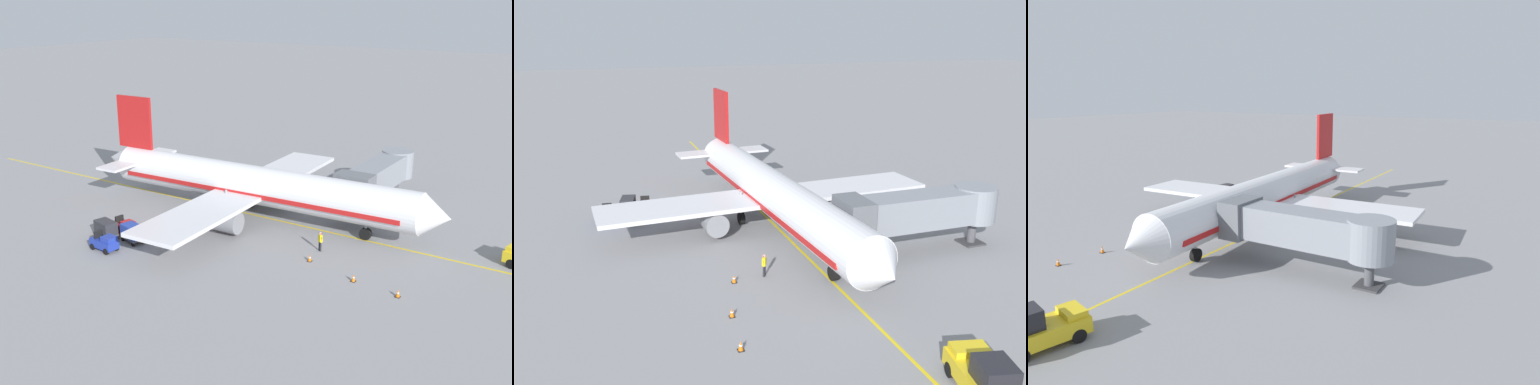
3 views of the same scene
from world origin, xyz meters
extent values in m
plane|color=gray|center=(0.00, 0.00, 0.00)|extent=(400.00, 400.00, 0.00)
cube|color=gold|center=(0.00, 0.00, 0.00)|extent=(0.24, 80.00, 0.01)
cylinder|color=silver|center=(0.38, 0.06, 3.29)|extent=(5.33, 32.15, 3.70)
cube|color=red|center=(0.38, 0.06, 2.82)|extent=(5.24, 29.59, 0.44)
cone|color=silver|center=(-0.50, 17.24, 3.29)|extent=(3.74, 2.58, 3.63)
cone|color=silver|center=(1.28, -17.31, 3.58)|extent=(3.28, 2.96, 3.14)
cube|color=black|center=(-0.40, 15.44, 3.93)|extent=(2.83, 1.24, 0.60)
cube|color=silver|center=(0.44, -0.93, 2.64)|extent=(30.23, 6.73, 0.36)
cylinder|color=gray|center=(-5.10, -0.42, 1.39)|extent=(2.16, 3.30, 2.00)
cylinder|color=gray|center=(5.89, 0.15, 1.39)|extent=(2.16, 3.30, 2.00)
cube|color=red|center=(1.15, -14.92, 7.88)|extent=(0.54, 4.41, 5.50)
cube|color=silver|center=(1.14, -14.72, 3.84)|extent=(10.12, 3.11, 0.24)
cylinder|color=black|center=(-0.19, 11.25, 0.55)|extent=(0.51, 1.12, 1.10)
cylinder|color=gray|center=(-0.19, 11.25, 2.10)|extent=(0.24, 0.24, 2.00)
cylinder|color=black|center=(-1.81, -2.05, 0.55)|extent=(0.51, 1.12, 1.10)
cylinder|color=gray|center=(-1.81, -2.05, 2.10)|extent=(0.24, 0.24, 2.00)
cylinder|color=black|center=(2.78, -1.82, 0.55)|extent=(0.51, 1.12, 1.10)
cylinder|color=gray|center=(2.78, -1.82, 2.10)|extent=(0.24, 0.24, 2.00)
cube|color=gray|center=(-8.02, 8.75, 3.49)|extent=(11.81, 2.80, 2.60)
cube|color=slate|center=(-2.91, 8.75, 3.49)|extent=(2.00, 3.50, 2.99)
cylinder|color=gray|center=(-13.92, 8.75, 3.49)|extent=(3.36, 3.36, 2.86)
cylinder|color=#4C4C51|center=(-13.92, 8.75, 1.09)|extent=(0.70, 0.70, 2.19)
cube|color=#38383A|center=(-13.92, 8.75, 0.08)|extent=(1.80, 1.80, 0.16)
cylinder|color=black|center=(-1.05, 23.32, 0.40)|extent=(0.52, 0.86, 0.80)
cube|color=#1E339E|center=(14.21, -6.31, 0.63)|extent=(1.37, 2.57, 0.70)
cube|color=#1E339E|center=(14.26, -5.63, 1.20)|extent=(1.09, 1.12, 0.44)
cube|color=black|center=(14.16, -7.00, 1.30)|extent=(0.85, 0.22, 0.64)
cylinder|color=black|center=(14.22, -6.19, 1.28)|extent=(0.10, 0.27, 0.54)
cylinder|color=black|center=(13.73, -5.40, 0.28)|extent=(0.24, 0.57, 0.56)
cylinder|color=black|center=(14.81, -5.47, 0.28)|extent=(0.24, 0.57, 0.56)
cylinder|color=black|center=(13.61, -7.15, 0.28)|extent=(0.24, 0.57, 0.56)
cylinder|color=black|center=(14.69, -7.22, 0.28)|extent=(0.24, 0.57, 0.56)
cube|color=#B21E1E|center=(10.71, -7.49, 0.63)|extent=(1.64, 2.68, 0.70)
cube|color=#B21E1E|center=(10.83, -6.82, 1.20)|extent=(1.19, 1.22, 0.44)
cube|color=black|center=(10.58, -8.17, 1.30)|extent=(0.86, 0.31, 0.64)
cylinder|color=black|center=(10.73, -7.37, 1.28)|extent=(0.13, 0.27, 0.54)
cylinder|color=black|center=(10.34, -6.53, 0.28)|extent=(0.30, 0.59, 0.56)
cylinder|color=black|center=(11.40, -6.73, 0.28)|extent=(0.30, 0.59, 0.56)
cylinder|color=black|center=(10.02, -8.25, 0.28)|extent=(0.30, 0.59, 0.56)
cylinder|color=black|center=(11.08, -8.45, 0.28)|extent=(0.30, 0.59, 0.56)
cube|color=#4C4C51|center=(11.58, -5.55, 0.42)|extent=(1.76, 2.44, 0.12)
cube|color=#233D9E|center=(11.58, -5.55, 1.03)|extent=(1.67, 2.31, 1.10)
cylinder|color=#4C4C51|center=(11.91, -4.14, 0.41)|extent=(0.23, 0.70, 0.07)
cylinder|color=black|center=(11.23, -4.63, 0.18)|extent=(0.20, 0.38, 0.36)
cylinder|color=black|center=(12.31, -4.87, 0.18)|extent=(0.20, 0.38, 0.36)
cylinder|color=black|center=(10.86, -6.23, 0.18)|extent=(0.20, 0.38, 0.36)
cylinder|color=black|center=(11.94, -6.48, 0.18)|extent=(0.20, 0.38, 0.36)
cube|color=#4C4C51|center=(12.19, -8.23, 0.42)|extent=(1.76, 2.44, 0.12)
cube|color=#2D2D33|center=(12.19, -8.23, 1.03)|extent=(1.67, 2.31, 1.10)
cylinder|color=#4C4C51|center=(12.52, -6.81, 0.41)|extent=(0.23, 0.70, 0.07)
cylinder|color=black|center=(11.84, -7.30, 0.18)|extent=(0.20, 0.38, 0.36)
cylinder|color=black|center=(12.91, -7.55, 0.18)|extent=(0.20, 0.38, 0.36)
cylinder|color=black|center=(11.47, -8.91, 0.18)|extent=(0.20, 0.38, 0.36)
cylinder|color=black|center=(12.54, -9.15, 0.18)|extent=(0.20, 0.38, 0.36)
cylinder|color=#232328|center=(4.20, 8.97, 0.42)|extent=(0.15, 0.15, 0.85)
cylinder|color=#232328|center=(4.31, 9.14, 0.42)|extent=(0.15, 0.15, 0.85)
cube|color=yellow|center=(4.25, 9.05, 1.15)|extent=(0.41, 0.45, 0.60)
cylinder|color=yellow|center=(4.11, 8.84, 1.10)|extent=(0.20, 0.24, 0.57)
cylinder|color=yellow|center=(4.39, 9.26, 1.10)|extent=(0.20, 0.24, 0.57)
sphere|color=beige|center=(4.25, 9.05, 1.58)|extent=(0.22, 0.22, 0.22)
cube|color=red|center=(4.25, 9.05, 1.60)|extent=(0.21, 0.26, 0.10)
cube|color=black|center=(7.98, 13.84, 0.02)|extent=(0.36, 0.36, 0.04)
cone|color=orange|center=(7.98, 13.84, 0.32)|extent=(0.30, 0.30, 0.55)
cylinder|color=white|center=(7.98, 13.84, 0.34)|extent=(0.21, 0.21, 0.06)
cube|color=black|center=(8.49, 17.54, 0.02)|extent=(0.36, 0.36, 0.04)
cone|color=orange|center=(8.49, 17.54, 0.32)|extent=(0.30, 0.30, 0.55)
cylinder|color=white|center=(8.49, 17.54, 0.34)|extent=(0.21, 0.21, 0.06)
cube|color=black|center=(6.58, 9.34, 0.02)|extent=(0.36, 0.36, 0.04)
cone|color=orange|center=(6.58, 9.34, 0.32)|extent=(0.30, 0.30, 0.55)
cylinder|color=white|center=(6.58, 9.34, 0.34)|extent=(0.21, 0.21, 0.06)
camera|label=1|loc=(46.07, 30.20, 20.45)|focal=41.88mm
camera|label=2|loc=(15.62, 42.99, 17.29)|focal=38.28mm
camera|label=3|loc=(-24.08, 37.29, 13.44)|focal=31.91mm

